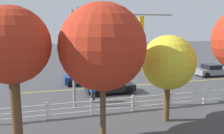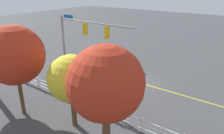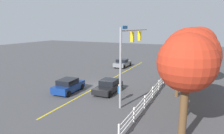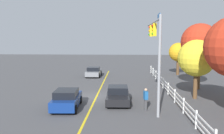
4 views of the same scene
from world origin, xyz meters
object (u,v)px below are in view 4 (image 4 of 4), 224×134
Objects in this scene: tree_2 at (200,42)px; tree_4 at (197,58)px; car_2 at (67,99)px; tree_1 at (178,52)px; car_1 at (94,72)px; car_0 at (118,95)px; pedestrian at (146,98)px.

tree_2 is 1.32× the size of tree_4.
tree_1 is (-17.72, 12.64, 2.69)m from car_2.
car_1 is 0.84× the size of tree_1.
tree_4 is (14.18, -1.73, 0.26)m from tree_1.
car_0 is 0.88× the size of tree_1.
car_1 is 16.74m from pedestrian.
tree_1 is 0.69× the size of tree_2.
tree_2 is at bearing -61.18° from car_2.
car_1 is 15.28m from tree_2.
tree_4 is at bearing -74.80° from car_2.
pedestrian is 0.35× the size of tree_1.
tree_2 is 4.61m from tree_4.
tree_2 is (-7.66, 12.45, 4.33)m from car_2.
tree_2 is at bearing -142.74° from pedestrian.
tree_2 reaches higher than pedestrian.
car_2 is at bearing -179.47° from car_1.
car_2 is at bearing -72.01° from tree_4.
car_1 is at bearing -79.75° from tree_1.
car_2 is 0.83× the size of tree_1.
car_1 is 0.58× the size of tree_2.
car_0 is 4.34m from car_2.
tree_2 reaches higher than car_0.
tree_1 is (-2.27, 12.58, 2.75)m from car_1.
car_2 is 0.57× the size of tree_2.
car_0 is 2.97m from pedestrian.
tree_2 is at bearing 159.44° from tree_4.
car_2 is (15.45, -0.06, 0.06)m from car_1.
car_0 is at bearing -55.71° from tree_2.
tree_4 is (4.12, -1.55, -1.38)m from tree_2.
pedestrian is at bearing -158.13° from car_1.
tree_1 is 14.29m from tree_4.
tree_1 is 10.20m from tree_2.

